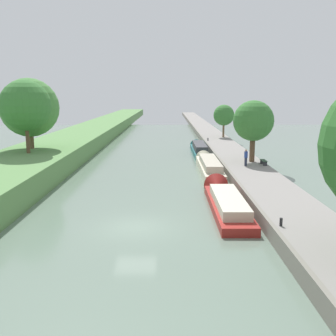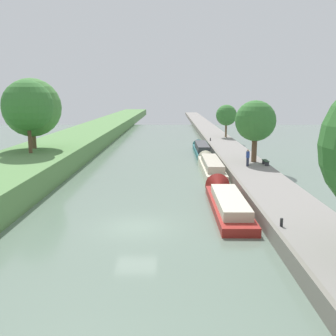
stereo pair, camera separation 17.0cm
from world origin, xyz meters
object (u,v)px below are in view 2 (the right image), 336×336
at_px(narrowboat_cream, 211,166).
at_px(mooring_bollard_near, 282,222).
at_px(narrowboat_red, 226,200).
at_px(mooring_bollard_far, 210,139).
at_px(narrowboat_teal, 201,149).
at_px(person_walking, 248,157).
at_px(park_bench, 266,162).

relative_size(narrowboat_cream, mooring_bollard_near, 28.09).
relative_size(narrowboat_red, mooring_bollard_far, 25.72).
relative_size(narrowboat_teal, person_walking, 7.31).
bearing_deg(mooring_bollard_far, narrowboat_teal, -107.15).
xyz_separation_m(narrowboat_teal, person_walking, (3.45, -14.94, 1.23)).
height_order(narrowboat_red, narrowboat_teal, narrowboat_teal).
xyz_separation_m(narrowboat_red, narrowboat_cream, (0.16, 12.84, 0.14)).
distance_m(narrowboat_cream, park_bench, 5.56).
xyz_separation_m(narrowboat_teal, mooring_bollard_near, (1.83, -32.77, 0.58)).
height_order(person_walking, mooring_bollard_far, person_walking).
height_order(narrowboat_red, mooring_bollard_near, mooring_bollard_near).
bearing_deg(narrowboat_red, mooring_bollard_near, -73.70).
bearing_deg(narrowboat_teal, mooring_bollard_far, 72.85).
xyz_separation_m(person_walking, mooring_bollard_far, (-1.62, 20.87, -0.65)).
bearing_deg(mooring_bollard_near, park_bench, 79.13).
xyz_separation_m(narrowboat_red, mooring_bollard_near, (2.00, -6.82, 0.69)).
distance_m(narrowboat_cream, person_walking, 4.10).
bearing_deg(park_bench, narrowboat_red, -115.54).
xyz_separation_m(mooring_bollard_near, mooring_bollard_far, (0.00, 38.70, 0.00)).
bearing_deg(mooring_bollard_far, person_walking, -85.56).
xyz_separation_m(narrowboat_cream, person_walking, (3.46, -1.84, 1.20)).
bearing_deg(park_bench, mooring_bollard_near, -100.87).
distance_m(narrowboat_teal, mooring_bollard_near, 32.82).
bearing_deg(narrowboat_red, narrowboat_cream, 89.30).
bearing_deg(narrowboat_red, park_bench, 64.46).
height_order(narrowboat_red, person_walking, person_walking).
distance_m(narrowboat_red, mooring_bollard_near, 7.14).
height_order(narrowboat_teal, mooring_bollard_near, narrowboat_teal).
xyz_separation_m(narrowboat_teal, mooring_bollard_far, (1.83, 5.93, 0.58)).
height_order(narrowboat_cream, mooring_bollard_far, narrowboat_cream).
bearing_deg(narrowboat_cream, person_walking, -27.98).
height_order(narrowboat_teal, person_walking, person_walking).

